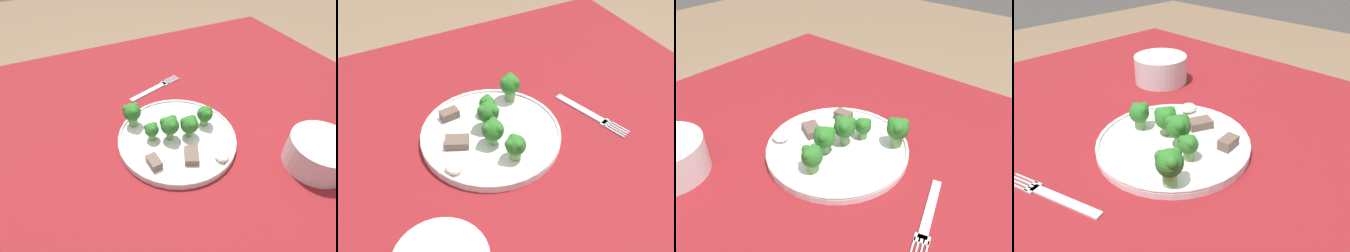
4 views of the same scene
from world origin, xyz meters
TOP-DOWN VIEW (x-y plane):
  - table at (0.00, 0.00)m, footprint 1.11×1.11m
  - dinner_plate at (0.01, -0.11)m, footprint 0.28×0.28m
  - fork at (-0.21, -0.07)m, footprint 0.07×0.18m
  - broccoli_floret_near_rim_left at (0.01, -0.13)m, footprint 0.04×0.04m
  - broccoli_floret_center_left at (0.02, -0.08)m, footprint 0.04×0.04m
  - broccoli_floret_back_left at (0.00, -0.03)m, footprint 0.04×0.04m
  - broccoli_floret_front_left at (-0.01, -0.17)m, footprint 0.03×0.03m
  - broccoli_floret_center_back at (-0.07, -0.19)m, footprint 0.04×0.04m
  - meat_slice_front_slice at (0.08, -0.11)m, footprint 0.05×0.05m
  - meat_slice_middle_slice at (0.07, -0.19)m, footprint 0.04×0.03m
  - sauce_dollop at (0.11, -0.05)m, footprint 0.03×0.03m

SIDE VIEW (x-z plane):
  - table at x=0.00m, z-range 0.28..1.04m
  - fork at x=-0.21m, z-range 0.76..0.76m
  - dinner_plate at x=0.01m, z-range 0.76..0.78m
  - meat_slice_front_slice at x=0.08m, z-range 0.77..0.79m
  - sauce_dollop at x=0.11m, z-range 0.77..0.79m
  - meat_slice_middle_slice at x=0.07m, z-range 0.77..0.79m
  - broccoli_floret_front_left at x=-0.01m, z-range 0.78..0.82m
  - broccoli_floret_back_left at x=0.00m, z-range 0.78..0.83m
  - broccoli_floret_center_left at x=0.02m, z-range 0.78..0.84m
  - broccoli_floret_center_back at x=-0.07m, z-range 0.78..0.84m
  - broccoli_floret_near_rim_left at x=0.01m, z-range 0.78..0.84m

